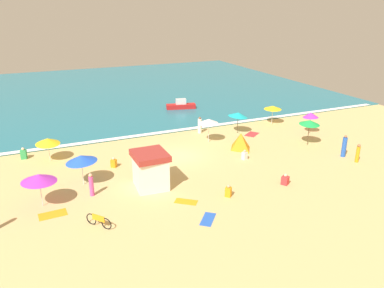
% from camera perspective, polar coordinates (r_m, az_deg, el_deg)
% --- Properties ---
extents(ground_plane, '(60.00, 60.00, 0.00)m').
position_cam_1_polar(ground_plane, '(31.95, -1.79, -1.81)').
color(ground_plane, '#D8B775').
extents(ocean_water, '(60.00, 44.00, 0.10)m').
position_cam_1_polar(ocean_water, '(57.80, -12.42, 7.86)').
color(ocean_water, teal).
rests_on(ocean_water, ground_plane).
extents(wave_breaker_foam, '(57.00, 0.70, 0.01)m').
position_cam_1_polar(wave_breaker_foam, '(37.47, -5.43, 1.66)').
color(wave_breaker_foam, white).
rests_on(wave_breaker_foam, ocean_water).
extents(lifeguard_cabana, '(2.27, 2.55, 2.56)m').
position_cam_1_polar(lifeguard_cabana, '(26.33, -6.30, -3.84)').
color(lifeguard_cabana, white).
rests_on(lifeguard_cabana, ground_plane).
extents(beach_umbrella_0, '(2.57, 2.54, 2.31)m').
position_cam_1_polar(beach_umbrella_0, '(27.30, -16.42, -2.13)').
color(beach_umbrella_0, silver).
rests_on(beach_umbrella_0, ground_plane).
extents(beach_umbrella_1, '(2.26, 2.28, 2.01)m').
position_cam_1_polar(beach_umbrella_1, '(32.53, -20.99, 0.41)').
color(beach_umbrella_1, silver).
rests_on(beach_umbrella_1, ground_plane).
extents(beach_umbrella_2, '(2.29, 2.27, 2.22)m').
position_cam_1_polar(beach_umbrella_2, '(37.41, 6.97, 4.44)').
color(beach_umbrella_2, '#4C3823').
rests_on(beach_umbrella_2, ground_plane).
extents(beach_umbrella_3, '(2.20, 2.18, 2.26)m').
position_cam_1_polar(beach_umbrella_3, '(25.26, -22.15, -4.76)').
color(beach_umbrella_3, silver).
rests_on(beach_umbrella_3, ground_plane).
extents(beach_umbrella_4, '(2.54, 2.54, 2.27)m').
position_cam_1_polar(beach_umbrella_4, '(34.55, 2.54, 3.46)').
color(beach_umbrella_4, silver).
rests_on(beach_umbrella_4, ground_plane).
extents(beach_umbrella_5, '(2.13, 2.13, 2.18)m').
position_cam_1_polar(beach_umbrella_5, '(38.78, 17.49, 4.20)').
color(beach_umbrella_5, '#4C3823').
rests_on(beach_umbrella_5, ground_plane).
extents(beach_umbrella_6, '(1.95, 1.97, 2.38)m').
position_cam_1_polar(beach_umbrella_6, '(35.43, 17.35, 3.14)').
color(beach_umbrella_6, '#4C3823').
rests_on(beach_umbrella_6, ground_plane).
extents(beach_umbrella_7, '(2.41, 2.41, 2.02)m').
position_cam_1_polar(beach_umbrella_7, '(41.00, 12.11, 5.41)').
color(beach_umbrella_7, silver).
rests_on(beach_umbrella_7, ground_plane).
extents(beach_tent, '(1.62, 1.97, 1.47)m').
position_cam_1_polar(beach_tent, '(33.49, 7.37, 0.43)').
color(beach_tent, orange).
rests_on(beach_tent, ground_plane).
extents(parked_bicycle, '(1.19, 1.45, 0.76)m').
position_cam_1_polar(parked_bicycle, '(22.72, -13.92, -11.17)').
color(parked_bicycle, black).
rests_on(parked_bicycle, ground_plane).
extents(beachgoer_0, '(0.41, 0.41, 1.66)m').
position_cam_1_polar(beachgoer_0, '(37.48, 1.18, 2.81)').
color(beachgoer_0, white).
rests_on(beachgoer_0, ground_plane).
extents(beachgoer_1, '(0.53, 0.53, 0.98)m').
position_cam_1_polar(beachgoer_1, '(34.21, -24.10, -1.38)').
color(beachgoer_1, green).
rests_on(beachgoer_1, ground_plane).
extents(beachgoer_2, '(0.55, 0.55, 0.83)m').
position_cam_1_polar(beachgoer_2, '(30.29, -11.74, -2.81)').
color(beachgoer_2, orange).
rests_on(beachgoer_2, ground_plane).
extents(beachgoer_3, '(0.46, 0.46, 1.91)m').
position_cam_1_polar(beachgoer_3, '(33.98, 22.01, -0.36)').
color(beachgoer_3, blue).
rests_on(beachgoer_3, ground_plane).
extents(beachgoer_4, '(0.32, 0.32, 1.62)m').
position_cam_1_polar(beachgoer_4, '(26.05, -14.96, -5.99)').
color(beachgoer_4, '#D84CA5').
rests_on(beachgoer_4, ground_plane).
extents(beachgoer_5, '(0.53, 0.53, 0.86)m').
position_cam_1_polar(beachgoer_5, '(25.36, 5.51, -7.14)').
color(beachgoer_5, orange).
rests_on(beachgoer_5, ground_plane).
extents(beachgoer_6, '(0.35, 0.35, 1.56)m').
position_cam_1_polar(beachgoer_6, '(33.25, 23.76, -1.30)').
color(beachgoer_6, orange).
rests_on(beachgoer_6, ground_plane).
extents(beachgoer_7, '(0.45, 0.45, 0.85)m').
position_cam_1_polar(beachgoer_7, '(31.42, 7.95, -1.68)').
color(beachgoer_7, white).
rests_on(beachgoer_7, ground_plane).
extents(beachgoer_9, '(0.63, 0.63, 0.83)m').
position_cam_1_polar(beachgoer_9, '(27.68, 13.89, -5.29)').
color(beachgoer_9, red).
rests_on(beachgoer_9, ground_plane).
extents(beach_towel_0, '(1.69, 1.01, 0.01)m').
position_cam_1_polar(beach_towel_0, '(24.88, -20.29, -9.96)').
color(beach_towel_0, orange).
rests_on(beach_towel_0, ground_plane).
extents(beach_towel_1, '(1.53, 1.64, 0.01)m').
position_cam_1_polar(beach_towel_1, '(22.95, 2.42, -11.28)').
color(beach_towel_1, blue).
rests_on(beach_towel_1, ground_plane).
extents(beach_towel_2, '(1.88, 1.74, 0.01)m').
position_cam_1_polar(beach_towel_2, '(37.73, 9.04, 1.46)').
color(beach_towel_2, red).
rests_on(beach_towel_2, ground_plane).
extents(beach_towel_3, '(1.60, 1.47, 0.01)m').
position_cam_1_polar(beach_towel_3, '(24.77, -0.91, -8.71)').
color(beach_towel_3, orange).
rests_on(beach_towel_3, ground_plane).
extents(small_boat_0, '(3.63, 1.73, 1.22)m').
position_cam_1_polar(small_boat_0, '(46.23, -1.69, 5.85)').
color(small_boat_0, red).
rests_on(small_boat_0, ocean_water).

